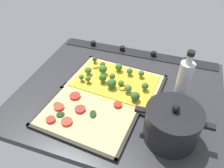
# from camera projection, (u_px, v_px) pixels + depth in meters

# --- Properties ---
(ground_plane) EXTENTS (0.85, 0.71, 0.03)m
(ground_plane) POSITION_uv_depth(u_px,v_px,m) (120.00, 94.00, 0.95)
(ground_plane) COLOR #28282B
(stove_control_panel) EXTENTS (0.81, 0.07, 0.03)m
(stove_control_panel) POSITION_uv_depth(u_px,v_px,m) (138.00, 53.00, 1.17)
(stove_control_panel) COLOR black
(stove_control_panel) RESTS_ON ground_plane
(baking_tray_front) EXTENTS (0.43, 0.31, 0.01)m
(baking_tray_front) POSITION_uv_depth(u_px,v_px,m) (115.00, 83.00, 0.98)
(baking_tray_front) COLOR black
(baking_tray_front) RESTS_ON ground_plane
(broccoli_pizza) EXTENTS (0.40, 0.28, 0.06)m
(broccoli_pizza) POSITION_uv_depth(u_px,v_px,m) (115.00, 80.00, 0.97)
(broccoli_pizza) COLOR tan
(broccoli_pizza) RESTS_ON baking_tray_front
(baking_tray_back) EXTENTS (0.38, 0.29, 0.01)m
(baking_tray_back) POSITION_uv_depth(u_px,v_px,m) (87.00, 116.00, 0.83)
(baking_tray_back) COLOR black
(baking_tray_back) RESTS_ON ground_plane
(veggie_pizza_back) EXTENTS (0.35, 0.27, 0.02)m
(veggie_pizza_back) POSITION_uv_depth(u_px,v_px,m) (85.00, 115.00, 0.82)
(veggie_pizza_back) COLOR tan
(veggie_pizza_back) RESTS_ON baking_tray_back
(cooking_pot) EXTENTS (0.25, 0.18, 0.15)m
(cooking_pot) POSITION_uv_depth(u_px,v_px,m) (172.00, 124.00, 0.72)
(cooking_pot) COLOR black
(cooking_pot) RESTS_ON ground_plane
(oil_bottle) EXTENTS (0.05, 0.05, 0.23)m
(oil_bottle) POSITION_uv_depth(u_px,v_px,m) (184.00, 81.00, 0.85)
(oil_bottle) COLOR #B7BCC6
(oil_bottle) RESTS_ON ground_plane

